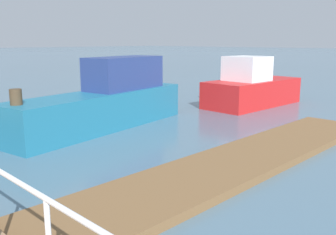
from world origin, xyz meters
TOP-DOWN VIEW (x-y plane):
  - floating_dock at (2.61, 9.18)m, footprint 12.22×2.00m
  - dock_piling_3 at (-0.48, 14.35)m, footprint 0.33×0.33m
  - moored_boat_1 at (10.29, 13.66)m, footprint 5.19×2.26m
  - moored_boat_2 at (2.90, 14.84)m, footprint 7.32×2.82m

SIDE VIEW (x-z plane):
  - floating_dock at x=2.61m, z-range 0.00..0.18m
  - moored_boat_1 at x=10.29m, z-range -0.33..1.97m
  - dock_piling_3 at x=-0.48m, z-range 0.00..1.69m
  - moored_boat_2 at x=2.90m, z-range -0.29..2.12m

